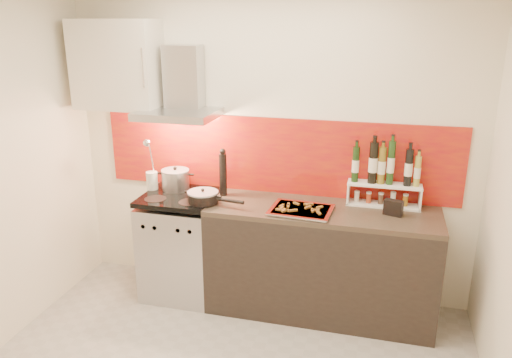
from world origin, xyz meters
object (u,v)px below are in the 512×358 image
(saute_pan, at_px, (204,197))
(pepper_mill, at_px, (223,173))
(range_stove, at_px, (182,246))
(stock_pot, at_px, (176,180))
(counter, at_px, (321,261))
(baking_tray, at_px, (301,210))

(saute_pan, bearing_deg, pepper_mill, 68.92)
(range_stove, xyz_separation_m, stock_pot, (-0.08, 0.12, 0.56))
(range_stove, relative_size, pepper_mill, 2.27)
(range_stove, bearing_deg, pepper_mill, 17.74)
(counter, height_order, pepper_mill, pepper_mill)
(stock_pot, relative_size, pepper_mill, 0.59)
(range_stove, distance_m, saute_pan, 0.59)
(counter, relative_size, pepper_mill, 4.49)
(pepper_mill, distance_m, baking_tray, 0.75)
(saute_pan, relative_size, pepper_mill, 1.20)
(range_stove, relative_size, counter, 0.51)
(saute_pan, relative_size, baking_tray, 0.98)
(pepper_mill, bearing_deg, saute_pan, -111.08)
(range_stove, distance_m, stock_pot, 0.58)
(counter, bearing_deg, pepper_mill, 172.82)
(range_stove, xyz_separation_m, saute_pan, (0.26, -0.12, 0.51))
(pepper_mill, bearing_deg, counter, -7.18)
(saute_pan, bearing_deg, stock_pot, 145.34)
(baking_tray, bearing_deg, counter, 33.75)
(baking_tray, bearing_deg, pepper_mill, 163.10)
(pepper_mill, xyz_separation_m, baking_tray, (0.69, -0.21, -0.18))
(saute_pan, bearing_deg, baking_tray, 1.33)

